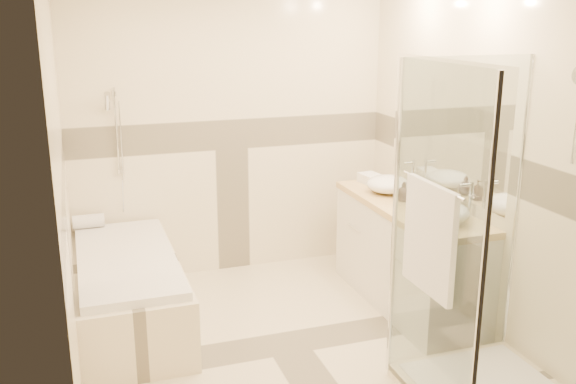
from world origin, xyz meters
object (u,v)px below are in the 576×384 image
object	(u,v)px
vanity	(408,255)
vessel_sink_far	(443,212)
shower_enclosure	(470,321)
vessel_sink_near	(388,184)
bathtub	(128,287)
amenity_bottle_b	(404,192)
amenity_bottle_a	(414,197)

from	to	relation	value
vanity	vessel_sink_far	size ratio (longest dim) A/B	4.26
vanity	vessel_sink_far	bearing A→B (deg)	-92.37
shower_enclosure	vessel_sink_near	distance (m)	1.69
bathtub	amenity_bottle_b	world-z (taller)	amenity_bottle_b
shower_enclosure	vessel_sink_far	world-z (taller)	shower_enclosure
amenity_bottle_a	vessel_sink_near	bearing A→B (deg)	90.00
vessel_sink_near	vessel_sink_far	distance (m)	0.83
vessel_sink_far	amenity_bottle_b	bearing A→B (deg)	90.00
bathtub	amenity_bottle_b	xyz separation A→B (m)	(2.13, -0.27, 0.62)
vanity	vessel_sink_near	size ratio (longest dim) A/B	4.53
vessel_sink_near	amenity_bottle_b	bearing A→B (deg)	-90.00
shower_enclosure	vessel_sink_far	size ratio (longest dim) A/B	5.37
bathtub	amenity_bottle_b	size ratio (longest dim) A/B	10.99
amenity_bottle_b	bathtub	bearing A→B (deg)	172.84
bathtub	amenity_bottle_a	xyz separation A→B (m)	(2.13, -0.43, 0.62)
vessel_sink_near	amenity_bottle_b	xyz separation A→B (m)	(0.00, -0.26, 0.01)
vessel_sink_near	vessel_sink_far	size ratio (longest dim) A/B	0.94
amenity_bottle_a	amenity_bottle_b	xyz separation A→B (m)	(0.00, 0.16, -0.00)
bathtub	shower_enclosure	bearing A→B (deg)	-41.10
shower_enclosure	amenity_bottle_a	world-z (taller)	shower_enclosure
vanity	amenity_bottle_b	distance (m)	0.51
shower_enclosure	vanity	bearing A→B (deg)	77.03
vessel_sink_near	amenity_bottle_a	world-z (taller)	amenity_bottle_a
bathtub	vessel_sink_near	world-z (taller)	vessel_sink_near
vanity	shower_enclosure	world-z (taller)	shower_enclosure
vessel_sink_far	amenity_bottle_a	size ratio (longest dim) A/B	2.36
shower_enclosure	amenity_bottle_a	bearing A→B (deg)	77.07
shower_enclosure	amenity_bottle_b	size ratio (longest dim) A/B	13.18
bathtub	vessel_sink_near	xyz separation A→B (m)	(2.13, -0.01, 0.61)
vanity	amenity_bottle_a	world-z (taller)	amenity_bottle_a
amenity_bottle_a	vanity	bearing A→B (deg)	76.34
vessel_sink_near	vessel_sink_far	xyz separation A→B (m)	(0.00, -0.83, 0.00)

